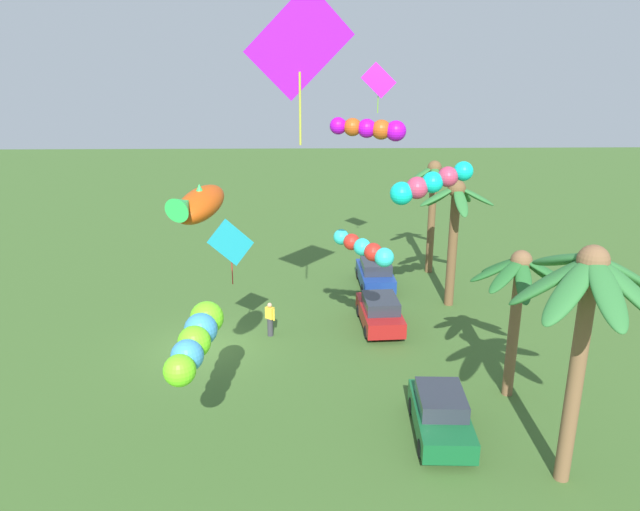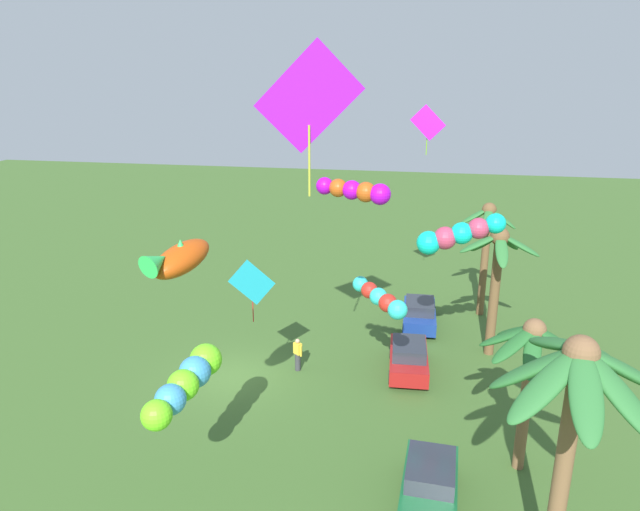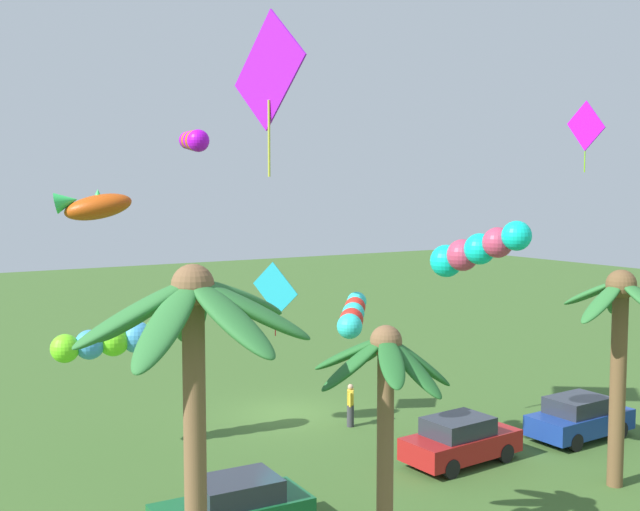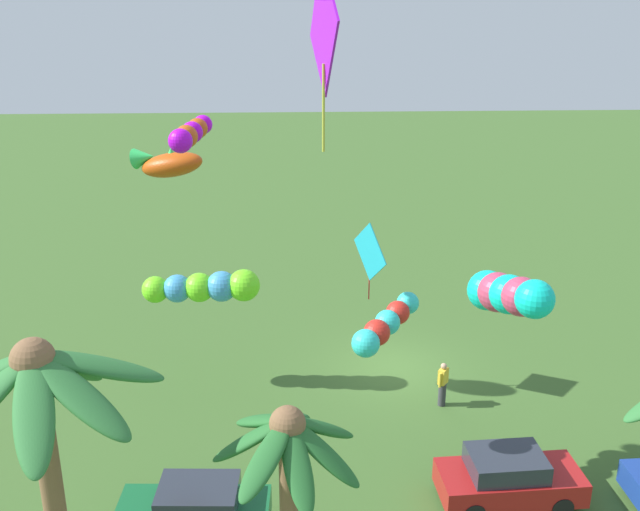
% 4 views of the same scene
% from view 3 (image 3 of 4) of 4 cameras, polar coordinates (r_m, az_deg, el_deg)
% --- Properties ---
extents(ground_plane, '(120.00, 120.00, 0.00)m').
position_cam_3_polar(ground_plane, '(31.00, -2.48, -11.45)').
color(ground_plane, '#3D6028').
extents(palm_tree_0, '(3.25, 3.47, 5.62)m').
position_cam_3_polar(palm_tree_0, '(18.19, 4.79, -9.23)').
color(palm_tree_0, brown).
rests_on(palm_tree_0, ground).
extents(palm_tree_2, '(3.34, 3.75, 6.41)m').
position_cam_3_polar(palm_tree_2, '(24.29, 21.08, -5.06)').
color(palm_tree_2, brown).
rests_on(palm_tree_2, ground).
extents(palm_tree_3, '(4.83, 4.43, 7.28)m').
position_cam_3_polar(palm_tree_3, '(15.45, -9.19, -6.37)').
color(palm_tree_3, brown).
rests_on(palm_tree_3, ground).
extents(parked_car_0, '(3.99, 1.92, 1.51)m').
position_cam_3_polar(parked_car_0, '(25.85, 10.23, -13.15)').
color(parked_car_0, '#A51919').
rests_on(parked_car_0, ground).
extents(parked_car_1, '(3.98, 1.89, 1.51)m').
position_cam_3_polar(parked_car_1, '(20.60, -6.35, -17.91)').
color(parked_car_1, '#145B2D').
rests_on(parked_car_1, ground).
extents(parked_car_2, '(3.95, 1.83, 1.51)m').
position_cam_3_polar(parked_car_2, '(29.22, 18.44, -11.20)').
color(parked_car_2, navy).
rests_on(parked_car_2, ground).
extents(spectator_0, '(0.41, 0.46, 1.59)m').
position_cam_3_polar(spectator_0, '(29.14, 2.24, -10.86)').
color(spectator_0, '#38383D').
rests_on(spectator_0, ground).
extents(kite_diamond_0, '(0.38, 1.76, 2.45)m').
position_cam_3_polar(kite_diamond_0, '(28.30, 18.86, 8.91)').
color(kite_diamond_0, '#B60FE7').
extents(kite_tube_1, '(2.01, 2.25, 1.12)m').
position_cam_3_polar(kite_tube_1, '(23.65, 2.42, -4.37)').
color(kite_tube_1, '#2DD2CC').
extents(kite_tube_2, '(4.07, 1.31, 1.24)m').
position_cam_3_polar(kite_tube_2, '(26.59, -14.44, -6.00)').
color(kite_tube_2, '#6EF120').
extents(kite_fish_3, '(2.57, 1.67, 1.14)m').
position_cam_3_polar(kite_fish_3, '(25.41, -16.23, 3.51)').
color(kite_fish_3, '#C1470F').
extents(kite_diamond_4, '(0.92, 1.71, 2.67)m').
position_cam_3_polar(kite_diamond_4, '(28.10, -3.30, -2.52)').
color(kite_diamond_4, '#1BA0B7').
extents(kite_tube_5, '(0.91, 2.14, 0.65)m').
position_cam_3_polar(kite_tube_5, '(21.41, -9.24, 8.30)').
color(kite_tube_5, '#B30CD8').
extents(kite_diamond_6, '(0.61, 3.63, 5.10)m').
position_cam_3_polar(kite_diamond_6, '(24.91, -3.77, 13.16)').
color(kite_diamond_6, '#A517E0').
extents(kite_tube_7, '(1.13, 3.46, 1.77)m').
position_cam_3_polar(kite_tube_7, '(22.67, 11.29, 0.36)').
color(kite_tube_7, '#0ED3BF').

